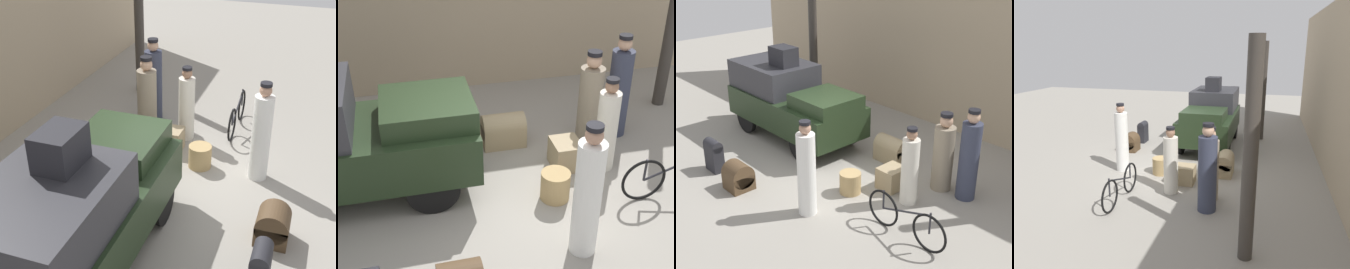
% 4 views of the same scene
% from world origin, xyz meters
% --- Properties ---
extents(ground_plane, '(30.00, 30.00, 0.00)m').
position_xyz_m(ground_plane, '(0.00, 0.00, 0.00)').
color(ground_plane, gray).
extents(canopy_pillar_right, '(0.23, 0.23, 3.49)m').
position_xyz_m(canopy_pillar_right, '(3.93, 2.24, 1.75)').
color(canopy_pillar_right, '#38332D').
rests_on(canopy_pillar_right, ground).
extents(wicker_basket, '(0.44, 0.44, 0.44)m').
position_xyz_m(wicker_basket, '(0.85, -0.22, 0.22)').
color(wicker_basket, tan).
rests_on(wicker_basket, ground).
extents(porter_lifting_near_truck, '(0.34, 0.34, 1.58)m').
position_xyz_m(porter_lifting_near_truck, '(1.88, 0.38, 0.73)').
color(porter_lifting_near_truck, silver).
rests_on(porter_lifting_near_truck, ground).
extents(conductor_in_dark_uniform, '(0.35, 0.35, 1.86)m').
position_xyz_m(conductor_in_dark_uniform, '(0.85, -1.31, 0.86)').
color(conductor_in_dark_uniform, white).
rests_on(conductor_in_dark_uniform, ground).
extents(porter_carrying_trunk, '(0.42, 0.42, 1.66)m').
position_xyz_m(porter_carrying_trunk, '(1.97, 1.29, 0.75)').
color(porter_carrying_trunk, gray).
rests_on(porter_carrying_trunk, ground).
extents(porter_with_bicycle, '(0.39, 0.39, 1.87)m').
position_xyz_m(porter_with_bicycle, '(2.53, 1.35, 0.86)').
color(porter_with_bicycle, '#33384C').
rests_on(porter_with_bicycle, ground).
extents(trunk_umber_medium, '(0.45, 0.52, 0.46)m').
position_xyz_m(trunk_umber_medium, '(1.28, 0.54, 0.23)').
color(trunk_umber_medium, '#9E8966').
rests_on(trunk_umber_medium, ground).
extents(trunk_barrel_dark, '(0.74, 0.44, 0.59)m').
position_xyz_m(trunk_barrel_dark, '(0.45, 1.44, 0.29)').
color(trunk_barrel_dark, '#9E8966').
rests_on(trunk_barrel_dark, ground).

